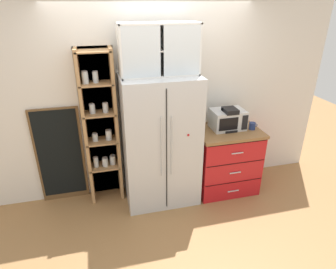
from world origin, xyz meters
The scene contains 12 objects.
ground_plane centered at (0.00, 0.00, 0.00)m, with size 10.66×10.66×0.00m, color #9E7042.
wall_back_cream centered at (0.00, 0.40, 1.27)m, with size 4.96×0.10×2.55m, color silver.
refrigerator centered at (0.00, 0.03, 0.86)m, with size 0.95×0.67×1.71m.
pantry_shelf_column centered at (-0.73, 0.27, 1.04)m, with size 0.47×0.31×2.03m.
counter_cabinet centered at (0.93, 0.03, 0.46)m, with size 0.87×0.68×0.92m.
microwave centered at (0.94, 0.08, 1.05)m, with size 0.44×0.33×0.26m.
coffee_maker centered at (0.93, 0.03, 1.08)m, with size 0.17×0.20×0.31m.
mug_navy centered at (1.26, -0.04, 0.97)m, with size 0.12×0.09×0.10m.
bottle_green centered at (0.60, 0.09, 1.04)m, with size 0.06×0.06×0.28m.
bottle_cobalt centered at (0.93, 0.09, 1.05)m, with size 0.06×0.06×0.29m.
upper_cabinet centered at (0.00, 0.07, 2.00)m, with size 0.91×0.32×0.58m.
chalkboard_menu centered at (-1.28, 0.33, 0.66)m, with size 0.60×0.04×1.32m.
Camera 1 is at (-0.74, -3.27, 2.52)m, focal length 31.29 mm.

